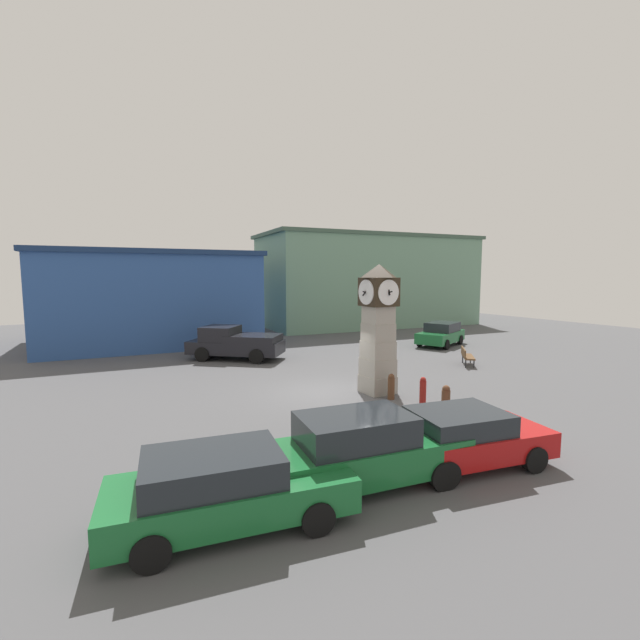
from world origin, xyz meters
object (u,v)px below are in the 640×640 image
bollard_near_tower (391,386)px  car_far_lot (441,334)px  car_near_tower (365,449)px  car_by_building (465,437)px  pickup_truck (235,343)px  bench (467,355)px  clock_tower (378,326)px  bollard_mid_row (423,392)px  bollard_far_row (446,402)px  car_navy_sedan (226,487)px

bollard_near_tower → car_far_lot: size_ratio=0.22×
car_near_tower → bollard_near_tower: bearing=46.3°
car_far_lot → car_by_building: bearing=-133.3°
pickup_truck → bench: size_ratio=3.40×
clock_tower → bollard_mid_row: 3.21m
car_by_building → pickup_truck: pickup_truck is taller
bollard_mid_row → bench: bollard_mid_row is taller
bollard_far_row → car_navy_sedan: bearing=-164.3°
car_near_tower → car_navy_sedan: bearing=-179.8°
clock_tower → car_far_lot: size_ratio=1.14×
car_navy_sedan → car_by_building: bearing=-3.6°
bollard_near_tower → car_near_tower: 6.90m
bollard_far_row → car_far_lot: car_far_lot is taller
car_far_lot → pickup_truck: pickup_truck is taller
bollard_far_row → car_near_tower: bearing=-155.0°
car_by_building → pickup_truck: bearing=92.5°
bollard_far_row → car_near_tower: size_ratio=0.25×
bollard_mid_row → pickup_truck: bearing=104.1°
bollard_mid_row → car_far_lot: (10.55, 9.64, 0.21)m
bollard_near_tower → pickup_truck: pickup_truck is taller
bollard_near_tower → bollard_far_row: (0.04, -2.74, 0.09)m
bollard_far_row → car_near_tower: car_near_tower is taller
bollard_mid_row → bollard_far_row: bollard_far_row is taller
car_near_tower → car_by_building: bearing=-7.9°
pickup_truck → bench: pickup_truck is taller
bollard_mid_row → car_near_tower: 6.17m
bollard_far_row → bollard_mid_row: bearing=79.7°
bollard_far_row → bench: 9.24m
clock_tower → pickup_truck: bearing=106.5°
bollard_far_row → car_by_building: bearing=-127.7°
bollard_mid_row → bollard_far_row: (-0.24, -1.32, 0.02)m
car_far_lot → car_near_tower: bearing=-139.7°
clock_tower → pickup_truck: size_ratio=0.97×
pickup_truck → bollard_far_row: bearing=-78.3°
bollard_mid_row → car_far_lot: car_far_lot is taller
car_navy_sedan → bench: 17.20m
clock_tower → car_by_building: size_ratio=1.20×
pickup_truck → bollard_near_tower: bearing=-75.5°
bollard_far_row → pickup_truck: size_ratio=0.22×
car_navy_sedan → car_far_lot: (18.76, 13.21, 0.03)m
bollard_far_row → bollard_near_tower: bearing=90.8°
car_far_lot → bench: car_far_lot is taller
bollard_mid_row → bench: 8.29m
car_navy_sedan → car_by_building: car_navy_sedan is taller
car_near_tower → car_far_lot: 20.42m
bollard_near_tower → bollard_far_row: bearing=-89.2°
bollard_near_tower → pickup_truck: (-2.69, 10.41, 0.43)m
car_near_tower → bench: car_near_tower is taller
car_far_lot → bollard_near_tower: bearing=-142.8°
car_far_lot → pickup_truck: 13.69m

